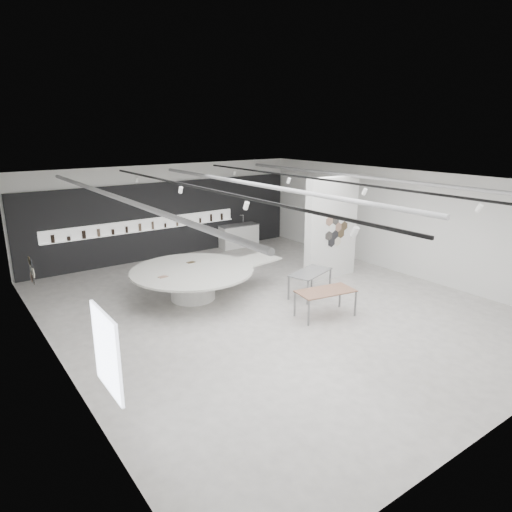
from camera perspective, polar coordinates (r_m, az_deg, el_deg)
room at (r=13.23m, az=1.43°, el=1.93°), size 12.02×14.02×3.82m
back_wall_display at (r=19.21m, az=-11.17°, el=4.42°), size 11.80×0.27×3.10m
partition_column at (r=16.34m, az=9.40°, el=3.44°), size 2.20×0.38×3.60m
display_island at (r=14.49m, az=-7.64°, el=-2.88°), size 5.29×4.36×0.98m
sample_table_wood at (r=13.14m, az=8.70°, el=-4.53°), size 1.78×1.10×0.78m
sample_table_stone at (r=14.67m, az=6.79°, el=-2.21°), size 1.72×1.22×0.80m
kitchen_counter at (r=20.63m, az=-2.16°, el=2.56°), size 1.83×0.81×1.41m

